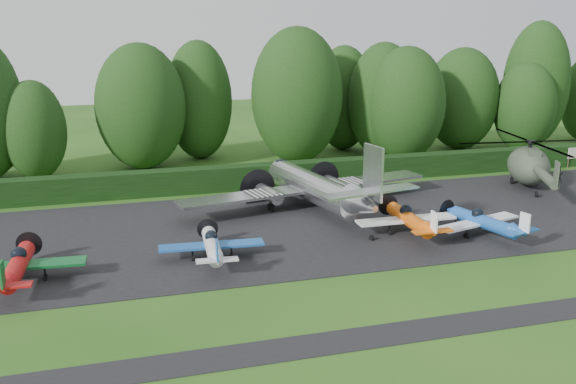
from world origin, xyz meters
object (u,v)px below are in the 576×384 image
object	(u,v)px
helicopter	(529,162)
light_plane_orange	(409,219)
light_plane_red	(18,265)
light_plane_blue	(483,222)
light_plane_white	(212,245)
transport_plane	(315,188)

from	to	relation	value
helicopter	light_plane_orange	bearing A→B (deg)	-173.78
light_plane_red	light_plane_blue	world-z (taller)	light_plane_red
helicopter	light_plane_red	bearing A→B (deg)	171.75
light_plane_white	light_plane_blue	bearing A→B (deg)	-5.78
transport_plane	light_plane_blue	world-z (taller)	transport_plane
light_plane_white	transport_plane	bearing A→B (deg)	37.60
light_plane_white	helicopter	world-z (taller)	helicopter
light_plane_white	light_plane_blue	world-z (taller)	light_plane_blue
transport_plane	light_plane_orange	distance (m)	8.11
light_plane_red	light_plane_orange	world-z (taller)	light_plane_red
light_plane_white	light_plane_orange	bearing A→B (deg)	0.87
light_plane_white	helicopter	xyz separation A→B (m)	(28.47, 9.58, 1.17)
light_plane_red	light_plane_orange	size ratio (longest dim) A/B	1.02
transport_plane	light_plane_white	distance (m)	12.02
light_plane_orange	transport_plane	bearing A→B (deg)	121.70
light_plane_red	light_plane_orange	distance (m)	23.94
light_plane_red	light_plane_white	world-z (taller)	light_plane_red
light_plane_white	light_plane_blue	size ratio (longest dim) A/B	0.95
light_plane_red	light_plane_orange	bearing A→B (deg)	0.25
transport_plane	light_plane_white	size ratio (longest dim) A/B	3.09
light_plane_orange	light_plane_blue	xyz separation A→B (m)	(4.50, -1.68, -0.05)
light_plane_red	transport_plane	bearing A→B (deg)	19.74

